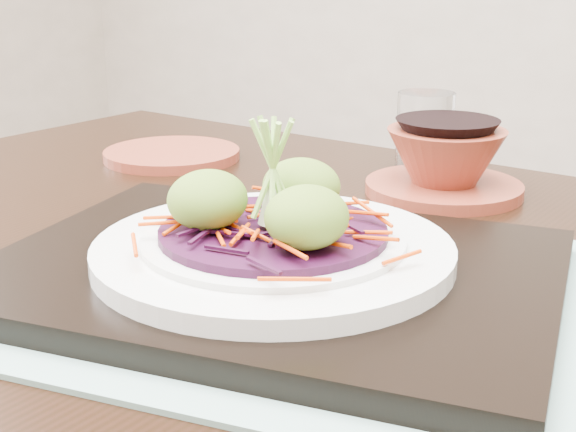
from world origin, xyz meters
The scene contains 11 objects.
dining_table centered at (-0.02, 0.07, 0.62)m, with size 1.22×0.88×0.71m.
placemat centered at (-0.02, 0.02, 0.72)m, with size 0.44×0.34×0.00m, color gray.
serving_tray centered at (-0.02, 0.02, 0.73)m, with size 0.38×0.29×0.02m, color black.
white_plate centered at (-0.02, 0.02, 0.74)m, with size 0.25×0.25×0.02m.
cabbage_bed centered at (-0.02, 0.02, 0.76)m, with size 0.16×0.16×0.01m, color black.
carrot_julienne centered at (-0.02, 0.02, 0.76)m, with size 0.19×0.19×0.01m, color #D43803, non-canonical shape.
guacamole_scoops centered at (-0.02, 0.02, 0.78)m, with size 0.14×0.12×0.04m.
scallion_garnish centered at (-0.02, 0.02, 0.80)m, with size 0.06×0.06×0.09m, color #8AC34E, non-canonical shape.
terracotta_side_plate centered at (-0.32, 0.29, 0.72)m, with size 0.15×0.15×0.01m, color maroon.
water_glass centered at (-0.05, 0.38, 0.76)m, with size 0.06×0.06×0.09m, color white.
terracotta_bowl_set centered at (0.00, 0.31, 0.74)m, with size 0.19×0.19×0.06m.
Camera 1 is at (0.25, -0.42, 0.93)m, focal length 50.00 mm.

